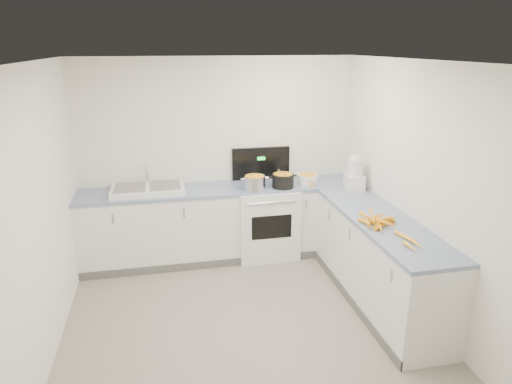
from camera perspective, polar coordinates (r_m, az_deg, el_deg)
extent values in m
cube|color=white|center=(5.84, -4.11, -4.00)|extent=(3.50, 0.60, 0.90)
cube|color=#798AAB|center=(5.68, -4.22, 0.40)|extent=(3.50, 0.62, 0.04)
cube|color=white|center=(5.02, 15.08, -8.47)|extent=(0.60, 2.20, 0.90)
cube|color=#798AAB|center=(4.83, 15.53, -3.47)|extent=(0.62, 2.20, 0.04)
cube|color=white|center=(5.91, 1.22, -3.68)|extent=(0.76, 0.65, 0.90)
cube|color=black|center=(5.97, 0.61, 3.62)|extent=(0.76, 0.05, 0.42)
cube|color=white|center=(5.62, -13.36, 0.34)|extent=(0.86, 0.52, 0.07)
cube|color=slate|center=(5.62, -15.47, 0.58)|extent=(0.36, 0.42, 0.01)
cube|color=slate|center=(5.61, -11.29, 0.85)|extent=(0.36, 0.42, 0.01)
cylinder|color=silver|center=(5.79, -13.44, 2.46)|extent=(0.03, 0.03, 0.24)
cylinder|color=silver|center=(5.54, -0.17, 1.04)|extent=(0.33, 0.33, 0.19)
cylinder|color=black|center=(5.64, 3.39, 1.32)|extent=(0.31, 0.31, 0.19)
cylinder|color=#AD7A47|center=(5.61, 3.41, 2.35)|extent=(0.05, 0.34, 0.01)
cylinder|color=white|center=(5.83, 6.47, 1.61)|extent=(0.28, 0.28, 0.12)
cylinder|color=#593319|center=(5.78, 6.76, 1.36)|extent=(0.04, 0.04, 0.10)
cylinder|color=#E5B266|center=(5.68, 7.01, 1.01)|extent=(0.05, 0.05, 0.09)
cube|color=white|center=(5.69, 12.18, 1.23)|extent=(0.24, 0.28, 0.18)
cylinder|color=silver|center=(5.64, 12.31, 3.07)|extent=(0.19, 0.19, 0.19)
cylinder|color=white|center=(5.61, 12.39, 4.25)|extent=(0.11, 0.11, 0.05)
cone|color=#FFAB1F|center=(4.73, 14.61, -3.27)|extent=(0.16, 0.14, 0.05)
cone|color=#FFAB1F|center=(4.66, 15.09, -3.64)|extent=(0.16, 0.17, 0.05)
cone|color=#FFAB1F|center=(4.66, 14.98, -3.63)|extent=(0.17, 0.15, 0.05)
cone|color=#FFAB1F|center=(4.76, 15.89, -3.27)|extent=(0.18, 0.15, 0.05)
cone|color=#FFAB1F|center=(4.56, 15.27, -4.20)|extent=(0.18, 0.13, 0.04)
cone|color=#FFAB1F|center=(4.66, 15.07, -3.71)|extent=(0.14, 0.20, 0.04)
cone|color=#FFAB1F|center=(4.67, 15.04, -3.58)|extent=(0.10, 0.17, 0.05)
cone|color=#FFAB1F|center=(4.65, 15.27, -3.70)|extent=(0.17, 0.17, 0.05)
cone|color=#FFAB1F|center=(4.66, 14.79, -3.73)|extent=(0.20, 0.07, 0.04)
cone|color=#FFAB1F|center=(4.67, 14.36, -3.63)|extent=(0.20, 0.07, 0.04)
cone|color=#FFAB1F|center=(4.71, 16.19, -3.61)|extent=(0.12, 0.16, 0.04)
cone|color=#FFAB1F|center=(4.62, 13.53, -3.71)|extent=(0.09, 0.19, 0.05)
cone|color=#FFAB1F|center=(4.52, 15.32, -4.45)|extent=(0.10, 0.20, 0.04)
cone|color=#FFAB1F|center=(4.69, 13.60, -2.94)|extent=(0.09, 0.19, 0.05)
cone|color=#FFAB1F|center=(4.57, 13.69, -3.56)|extent=(0.09, 0.22, 0.04)
cone|color=#FFAB1F|center=(4.59, 14.53, -3.42)|extent=(0.10, 0.16, 0.04)
cone|color=#FFAB1F|center=(4.68, 14.35, -3.33)|extent=(0.21, 0.14, 0.04)
cone|color=#FFAB1F|center=(4.65, 14.84, -3.55)|extent=(0.21, 0.09, 0.04)
cone|color=#FFAB1F|center=(4.79, 14.31, -2.59)|extent=(0.09, 0.18, 0.04)
cone|color=#FFAB1F|center=(4.57, 15.97, -3.74)|extent=(0.15, 0.22, 0.05)
cone|color=#FFAB1F|center=(4.75, 15.16, -2.90)|extent=(0.17, 0.14, 0.05)
cone|color=#FFAB1F|center=(4.67, 15.08, -3.20)|extent=(0.15, 0.15, 0.04)
cone|color=#FFAB1F|center=(4.64, 15.59, -3.25)|extent=(0.19, 0.05, 0.05)
cone|color=#FFAE26|center=(4.20, 18.75, -6.52)|extent=(0.05, 0.19, 0.04)
cone|color=#FFAE26|center=(4.29, 19.40, -6.06)|extent=(0.05, 0.18, 0.04)
cone|color=#FFAE26|center=(4.33, 18.87, -5.77)|extent=(0.04, 0.19, 0.04)
cone|color=#FFAE26|center=(4.38, 18.37, -5.48)|extent=(0.07, 0.17, 0.04)
cone|color=#FFAE26|center=(4.41, 17.79, -5.21)|extent=(0.07, 0.20, 0.04)
cube|color=tan|center=(5.63, -15.19, 0.70)|extent=(0.04, 0.02, 0.00)
cube|color=tan|center=(5.64, -14.91, 0.75)|extent=(0.02, 0.04, 0.00)
cube|color=tan|center=(5.59, -16.13, 0.46)|extent=(0.04, 0.03, 0.00)
cube|color=tan|center=(5.68, -15.45, 0.81)|extent=(0.03, 0.04, 0.00)
cube|color=tan|center=(5.72, -16.22, 0.84)|extent=(0.03, 0.01, 0.00)
cube|color=tan|center=(5.57, -15.09, 0.54)|extent=(0.03, 0.03, 0.00)
cube|color=tan|center=(5.53, -16.19, 0.31)|extent=(0.04, 0.03, 0.00)
cube|color=tan|center=(5.63, -15.80, 0.63)|extent=(0.03, 0.04, 0.00)
cube|color=tan|center=(5.73, -16.01, 0.89)|extent=(0.03, 0.01, 0.00)
cube|color=tan|center=(5.65, -14.94, 0.75)|extent=(0.04, 0.03, 0.00)
cube|color=tan|center=(5.51, -15.11, 0.28)|extent=(0.03, 0.04, 0.00)
cube|color=tan|center=(5.71, -14.36, 0.95)|extent=(0.04, 0.03, 0.00)
cube|color=tan|center=(5.55, -15.15, 0.47)|extent=(0.05, 0.02, 0.00)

